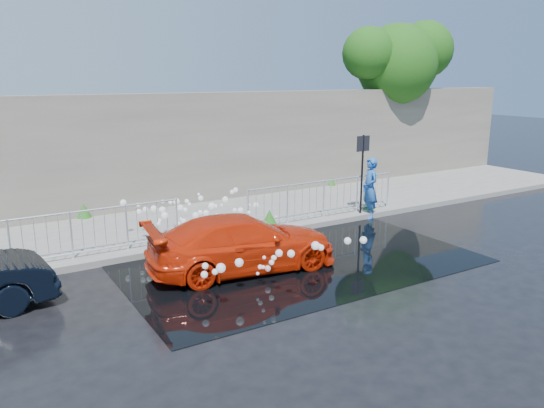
% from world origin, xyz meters
% --- Properties ---
extents(ground, '(90.00, 90.00, 0.00)m').
position_xyz_m(ground, '(0.00, 0.00, 0.00)').
color(ground, black).
rests_on(ground, ground).
extents(pavement, '(30.00, 4.00, 0.15)m').
position_xyz_m(pavement, '(0.00, 5.00, 0.07)').
color(pavement, '#61615D').
rests_on(pavement, ground).
extents(curb, '(30.00, 0.25, 0.16)m').
position_xyz_m(curb, '(0.00, 3.00, 0.08)').
color(curb, '#61615D').
rests_on(curb, ground).
extents(retaining_wall, '(30.00, 0.60, 3.50)m').
position_xyz_m(retaining_wall, '(0.00, 7.20, 1.90)').
color(retaining_wall, '#605A51').
rests_on(retaining_wall, pavement).
extents(puddle, '(8.00, 5.00, 0.01)m').
position_xyz_m(puddle, '(0.50, 1.00, 0.01)').
color(puddle, black).
rests_on(puddle, ground).
extents(sign_post, '(0.45, 0.06, 2.50)m').
position_xyz_m(sign_post, '(4.20, 3.10, 1.72)').
color(sign_post, black).
rests_on(sign_post, ground).
extents(tree, '(5.17, 3.20, 6.36)m').
position_xyz_m(tree, '(9.63, 7.41, 4.77)').
color(tree, '#332114').
rests_on(tree, ground).
extents(railing_left, '(5.05, 0.05, 1.10)m').
position_xyz_m(railing_left, '(-4.00, 3.35, 0.74)').
color(railing_left, silver).
rests_on(railing_left, pavement).
extents(railing_right, '(5.05, 0.05, 1.10)m').
position_xyz_m(railing_right, '(3.00, 3.35, 0.74)').
color(railing_right, silver).
rests_on(railing_right, pavement).
extents(weeds, '(12.17, 3.93, 0.43)m').
position_xyz_m(weeds, '(-0.44, 4.51, 0.34)').
color(weeds, '#1F4913').
rests_on(weeds, pavement).
extents(water_spray, '(3.59, 5.59, 0.95)m').
position_xyz_m(water_spray, '(-0.91, 2.30, 0.82)').
color(water_spray, white).
rests_on(water_spray, ground).
extents(red_car, '(4.38, 2.17, 1.22)m').
position_xyz_m(red_car, '(-0.85, 1.11, 0.61)').
color(red_car, red).
rests_on(red_car, ground).
extents(person, '(0.61, 0.76, 1.82)m').
position_xyz_m(person, '(4.45, 3.00, 0.91)').
color(person, '#225AAE').
rests_on(person, ground).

